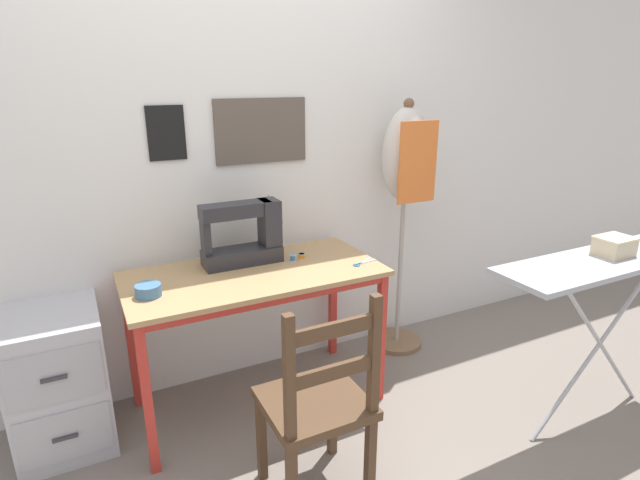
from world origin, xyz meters
name	(u,v)px	position (x,y,z in m)	size (l,w,h in m)	color
ground_plane	(282,435)	(0.00, 0.00, 0.00)	(14.00, 14.00, 0.00)	gray
wall_back	(226,154)	(0.00, 0.67, 1.28)	(10.00, 0.07, 2.55)	silver
sewing_table	(256,288)	(0.00, 0.29, 0.66)	(1.25, 0.61, 0.75)	tan
sewing_machine	(246,235)	(0.01, 0.44, 0.90)	(0.41, 0.15, 0.34)	#28282D
fabric_bowl	(148,290)	(-0.51, 0.24, 0.78)	(0.11, 0.11, 0.05)	teal
scissors	(361,263)	(0.52, 0.16, 0.75)	(0.15, 0.08, 0.01)	silver
thread_spool_near_machine	(293,258)	(0.23, 0.35, 0.77)	(0.03, 0.03, 0.04)	#2875C1
thread_spool_mid_table	(302,256)	(0.28, 0.36, 0.76)	(0.04, 0.04, 0.03)	orange
wooden_chair	(317,406)	(0.00, -0.40, 0.43)	(0.40, 0.38, 0.92)	#513823
filing_cabinet	(59,380)	(-0.92, 0.43, 0.33)	(0.41, 0.47, 0.67)	#B7B7BC
dress_form	(405,173)	(1.01, 0.47, 1.12)	(0.32, 0.32, 1.55)	#846647
ironing_board	(615,266)	(1.44, -0.58, 0.83)	(1.29, 0.31, 0.89)	#ADB2B7
storage_box	(614,246)	(1.43, -0.56, 0.92)	(0.16, 0.13, 0.09)	beige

